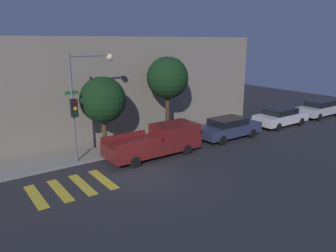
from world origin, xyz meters
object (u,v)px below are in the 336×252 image
(tree_near_corner, at_px, (103,100))
(sedan_middle, at_px, (281,117))
(sedan_far_end, at_px, (320,108))
(traffic_light_pole, at_px, (82,95))
(sedan_near_corner, at_px, (229,128))
(tree_midblock, at_px, (168,78))
(pickup_truck, at_px, (158,141))

(tree_near_corner, bearing_deg, sedan_middle, -7.47)
(sedan_far_end, bearing_deg, traffic_light_pole, 176.42)
(traffic_light_pole, xyz_separation_m, sedan_far_end, (20.37, -1.27, -2.92))
(sedan_near_corner, xyz_separation_m, sedan_middle, (5.57, 0.00, -0.00))
(tree_midblock, bearing_deg, sedan_far_end, -6.94)
(tree_near_corner, bearing_deg, tree_midblock, -0.00)
(traffic_light_pole, height_order, sedan_far_end, traffic_light_pole)
(traffic_light_pole, distance_m, tree_midblock, 5.74)
(pickup_truck, height_order, tree_midblock, tree_midblock)
(traffic_light_pole, relative_size, sedan_near_corner, 1.27)
(pickup_truck, distance_m, sedan_near_corner, 5.63)
(traffic_light_pole, relative_size, tree_near_corner, 1.29)
(sedan_middle, relative_size, tree_near_corner, 1.02)
(sedan_near_corner, distance_m, sedan_middle, 5.57)
(traffic_light_pole, bearing_deg, sedan_middle, -4.86)
(pickup_truck, bearing_deg, traffic_light_pole, 161.33)
(pickup_truck, bearing_deg, tree_midblock, 42.75)
(sedan_far_end, bearing_deg, pickup_truck, 180.00)
(sedan_near_corner, relative_size, sedan_far_end, 0.97)
(traffic_light_pole, xyz_separation_m, tree_midblock, (5.70, 0.51, 0.41))
(sedan_near_corner, relative_size, tree_midblock, 0.83)
(tree_near_corner, bearing_deg, pickup_truck, -36.37)
(sedan_far_end, height_order, tree_near_corner, tree_near_corner)
(pickup_truck, bearing_deg, tree_near_corner, 143.63)
(sedan_middle, bearing_deg, tree_near_corner, 172.53)
(sedan_middle, xyz_separation_m, sedan_far_end, (5.41, -0.00, 0.00))
(traffic_light_pole, height_order, sedan_middle, traffic_light_pole)
(pickup_truck, xyz_separation_m, tree_midblock, (1.93, 1.79, 3.23))
(sedan_far_end, bearing_deg, sedan_near_corner, 180.00)
(sedan_far_end, distance_m, tree_midblock, 15.15)
(sedan_near_corner, bearing_deg, tree_near_corner, 167.49)
(pickup_truck, xyz_separation_m, sedan_far_end, (16.60, -0.00, -0.10))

